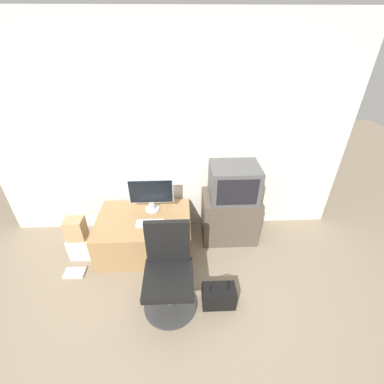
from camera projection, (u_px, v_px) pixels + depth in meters
name	position (u px, v px, depth m)	size (l,w,h in m)	color
ground_plane	(172.00, 304.00, 2.67)	(12.00, 12.00, 0.00)	#7F705B
wall_back	(170.00, 138.00, 3.08)	(4.40, 0.05, 2.60)	beige
desk	(145.00, 233.00, 3.24)	(1.14, 0.81, 0.47)	#937047
side_stand	(230.00, 216.00, 3.38)	(0.71, 0.50, 0.64)	#4C4238
main_monitor	(151.00, 194.00, 3.15)	(0.55, 0.18, 0.43)	#B2B2B7
keyboard	(150.00, 223.00, 3.03)	(0.32, 0.14, 0.01)	white
mouse	(167.00, 223.00, 3.02)	(0.06, 0.03, 0.03)	#4C4C51
crt_tv	(234.00, 182.00, 3.07)	(0.58, 0.46, 0.43)	#474747
office_chair	(169.00, 275.00, 2.50)	(0.54, 0.54, 0.94)	#333333
cardboard_box_lower	(81.00, 246.00, 3.16)	(0.26, 0.20, 0.29)	beige
cardboard_box_upper	(76.00, 229.00, 3.01)	(0.21, 0.18, 0.27)	#A3845B
handbag	(219.00, 296.00, 2.62)	(0.34, 0.20, 0.34)	black
book	(75.00, 273.00, 2.99)	(0.23, 0.16, 0.02)	beige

